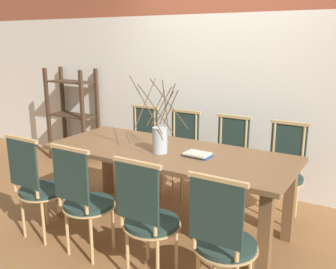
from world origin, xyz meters
TOP-DOWN VIEW (x-y plane):
  - ground_plane at (0.00, 0.00)m, footprint 16.00×16.00m
  - wall_rear at (0.00, 1.28)m, footprint 12.00×0.06m
  - dining_table at (0.00, 0.00)m, footprint 2.26×0.91m
  - chair_near_leftend at (-0.88, -0.75)m, footprint 0.43×0.43m
  - chair_near_left at (-0.33, -0.75)m, footprint 0.43×0.43m
  - chair_near_center at (0.29, -0.75)m, footprint 0.43×0.43m
  - chair_near_right at (0.86, -0.75)m, footprint 0.43×0.43m
  - chair_far_leftend at (-0.85, 0.75)m, footprint 0.43×0.43m
  - chair_far_left at (-0.30, 0.75)m, footprint 0.43×0.43m
  - chair_far_center at (0.28, 0.75)m, footprint 0.43×0.43m
  - chair_far_right at (0.86, 0.75)m, footprint 0.43×0.43m
  - vase_centerpiece at (-0.03, -0.09)m, footprint 0.45×0.42m
  - book_stack at (0.30, -0.01)m, footprint 0.25×0.17m
  - shelving_rack at (-2.24, 1.04)m, footprint 0.73×0.34m

SIDE VIEW (x-z plane):
  - ground_plane at x=0.00m, z-range 0.00..0.00m
  - chair_near_leftend at x=-0.88m, z-range 0.03..0.99m
  - chair_near_left at x=-0.33m, z-range 0.03..0.99m
  - chair_near_center at x=0.29m, z-range 0.03..0.99m
  - chair_near_right at x=0.86m, z-range 0.03..0.99m
  - chair_far_leftend at x=-0.85m, z-range 0.03..0.99m
  - chair_far_left at x=-0.30m, z-range 0.03..0.99m
  - chair_far_center at x=0.28m, z-range 0.03..0.99m
  - chair_far_right at x=0.86m, z-range 0.03..0.99m
  - dining_table at x=0.00m, z-range 0.28..1.03m
  - shelving_rack at x=-2.24m, z-range 0.00..1.33m
  - book_stack at x=0.30m, z-range 0.76..0.79m
  - vase_centerpiece at x=-0.03m, z-range 0.55..1.23m
  - wall_rear at x=0.00m, z-range 0.00..3.20m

